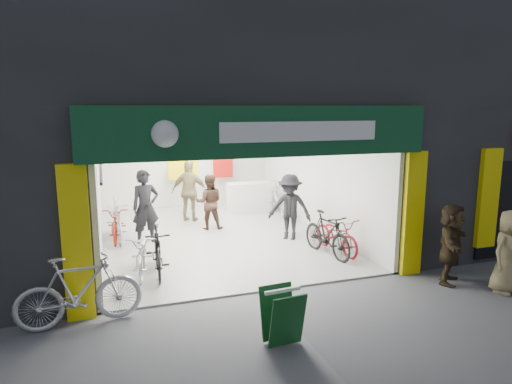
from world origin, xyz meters
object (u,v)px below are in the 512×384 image
pedestrian_near (508,252)px  sandwich_board (282,315)px  bike_left_front (143,253)px  parked_bike (79,291)px  bike_right_front (327,234)px

pedestrian_near → sandwich_board: 4.78m
bike_left_front → parked_bike: size_ratio=0.88×
sandwich_board → pedestrian_near: bearing=0.9°
pedestrian_near → bike_right_front: bearing=116.1°
bike_right_front → sandwich_board: bearing=-134.3°
bike_left_front → parked_bike: parked_bike is taller
bike_right_front → parked_bike: 5.67m
sandwich_board → bike_right_front: bearing=49.4°
parked_bike → pedestrian_near: bearing=-104.1°
bike_right_front → pedestrian_near: 3.74m
bike_left_front → pedestrian_near: pedestrian_near is taller
parked_bike → sandwich_board: 3.27m
bike_left_front → pedestrian_near: bearing=-17.8°
pedestrian_near → sandwich_board: bearing=174.5°
parked_bike → pedestrian_near: 7.69m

